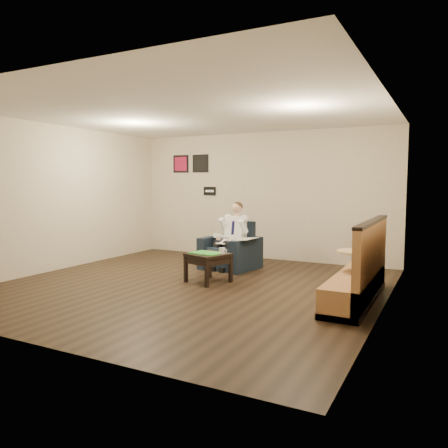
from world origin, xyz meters
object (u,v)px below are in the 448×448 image
at_px(seated_man, 227,238).
at_px(coffee_mug, 222,251).
at_px(smartphone, 218,252).
at_px(banquette, 356,261).
at_px(cafe_table, 356,275).
at_px(side_table, 208,268).
at_px(green_folder, 206,253).
at_px(armchair, 230,246).

relative_size(seated_man, coffee_mug, 11.97).
distance_m(coffee_mug, smartphone, 0.16).
distance_m(banquette, cafe_table, 0.26).
bearing_deg(side_table, seated_man, 101.14).
height_order(green_folder, cafe_table, cafe_table).
bearing_deg(banquette, cafe_table, 96.07).
bearing_deg(seated_man, coffee_mug, -58.36).
bearing_deg(cafe_table, side_table, -178.56).
bearing_deg(green_folder, armchair, 97.51).
height_order(coffee_mug, cafe_table, cafe_table).
bearing_deg(cafe_table, coffee_mug, 180.00).
bearing_deg(banquette, smartphone, 174.36).
distance_m(seated_man, coffee_mug, 1.16).
bearing_deg(cafe_table, banquette, -83.93).
height_order(seated_man, coffee_mug, seated_man).
bearing_deg(seated_man, cafe_table, -13.24).
distance_m(seated_man, green_folder, 1.16).
relative_size(coffee_mug, banquette, 0.05).
distance_m(smartphone, banquette, 2.36).
bearing_deg(green_folder, side_table, 14.90).
height_order(side_table, green_folder, green_folder).
bearing_deg(banquette, side_table, 178.08).
bearing_deg(coffee_mug, smartphone, 144.11).
distance_m(armchair, cafe_table, 2.90).
bearing_deg(seated_man, armchair, 90.00).
bearing_deg(seated_man, side_table, -70.21).
relative_size(green_folder, coffee_mug, 4.74).
bearing_deg(seated_man, smartphone, -62.66).
distance_m(side_table, coffee_mug, 0.38).
relative_size(side_table, banquette, 0.27).
distance_m(side_table, banquette, 2.48).
bearing_deg(armchair, side_table, -72.05).
bearing_deg(coffee_mug, armchair, 110.14).
height_order(armchair, smartphone, armchair).
bearing_deg(seated_man, green_folder, -72.19).
height_order(seated_man, green_folder, seated_man).
xyz_separation_m(armchair, seated_man, (-0.02, -0.12, 0.17)).
distance_m(armchair, side_table, 1.28).
bearing_deg(green_folder, coffee_mug, 14.90).
bearing_deg(coffee_mug, side_table, -165.10).
xyz_separation_m(seated_man, coffee_mug, (0.45, -1.07, -0.08)).
relative_size(armchair, cafe_table, 1.34).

